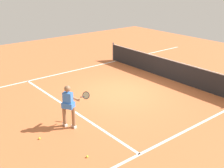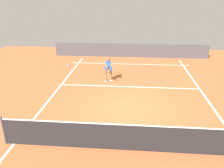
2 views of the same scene
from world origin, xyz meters
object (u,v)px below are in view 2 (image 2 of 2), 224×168
(tennis_player, at_px, (108,69))
(tennis_ball_far, at_px, (108,68))
(tennis_ball_mid, at_px, (80,77))
(water_bottle, at_px, (68,65))
(tennis_ball_near, at_px, (109,75))

(tennis_player, bearing_deg, tennis_ball_far, -83.84)
(tennis_player, xyz_separation_m, tennis_ball_far, (0.30, -2.74, -0.81))
(tennis_player, xyz_separation_m, tennis_ball_mid, (1.92, -0.58, -0.81))
(tennis_ball_mid, height_order, tennis_ball_far, same)
(tennis_ball_far, height_order, water_bottle, water_bottle)
(tennis_player, relative_size, tennis_ball_far, 23.48)
(tennis_ball_near, distance_m, tennis_ball_mid, 1.92)
(tennis_player, relative_size, tennis_ball_mid, 23.48)
(tennis_ball_far, bearing_deg, tennis_player, 96.16)
(tennis_ball_mid, bearing_deg, water_bottle, -58.79)
(tennis_ball_near, height_order, water_bottle, water_bottle)
(tennis_ball_near, bearing_deg, tennis_player, 95.32)
(tennis_ball_near, bearing_deg, water_bottle, -27.57)
(tennis_ball_far, distance_m, water_bottle, 3.04)
(tennis_ball_mid, distance_m, tennis_ball_far, 2.71)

